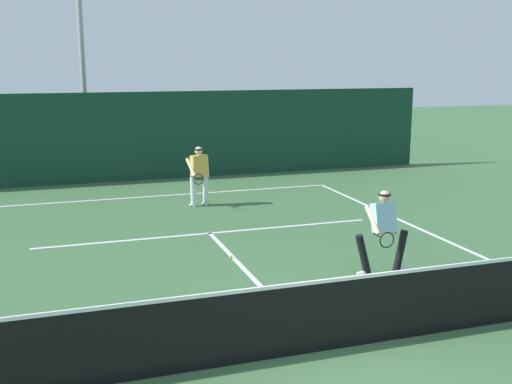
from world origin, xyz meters
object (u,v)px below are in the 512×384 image
at_px(player_far, 199,173).
at_px(tennis_ball, 231,257).
at_px(light_pole, 81,41).
at_px(player_near, 383,229).

distance_m(player_far, tennis_ball, 4.87).
xyz_separation_m(player_far, light_pole, (-2.58, 6.14, 3.66)).
bearing_deg(player_far, player_near, 95.44).
bearing_deg(light_pole, tennis_ball, -79.13).
relative_size(tennis_ball, light_pole, 0.01).
height_order(player_near, player_far, player_far).
bearing_deg(tennis_ball, light_pole, 100.87).
relative_size(player_far, light_pole, 0.22).
relative_size(player_near, tennis_ball, 24.10).
bearing_deg(player_near, player_far, -74.83).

